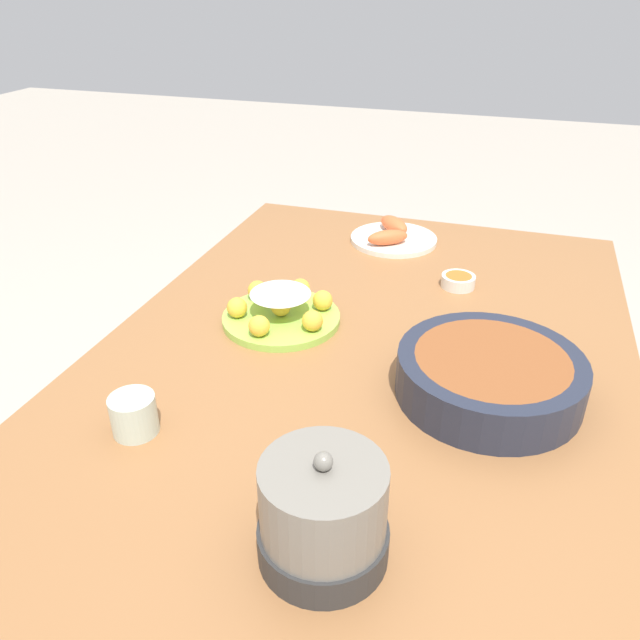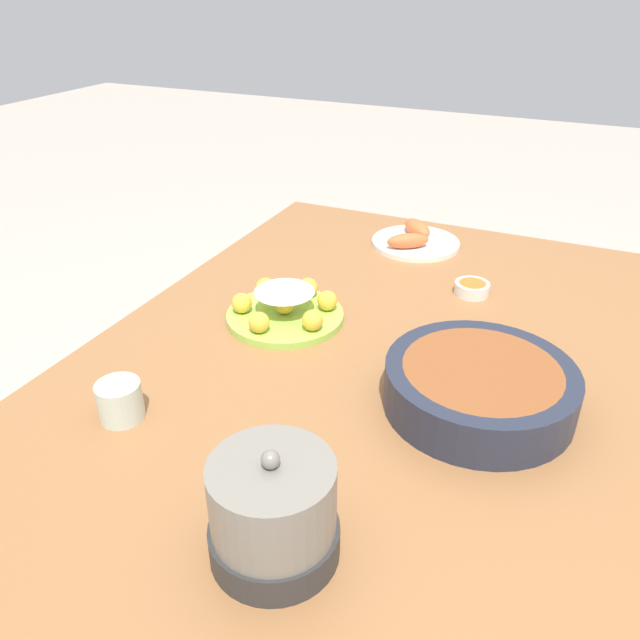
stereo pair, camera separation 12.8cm
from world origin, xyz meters
TOP-DOWN VIEW (x-y plane):
  - ground_plane at (0.00, 0.00)m, footprint 12.00×12.00m
  - dining_table at (0.00, 0.00)m, footprint 1.57×1.05m
  - cake_plate at (-0.07, -0.20)m, footprint 0.26×0.26m
  - serving_bowl at (0.07, 0.25)m, footprint 0.33×0.33m
  - sauce_bowl at (-0.36, 0.15)m, footprint 0.08×0.08m
  - seafood_platter at (-0.59, -0.06)m, footprint 0.24×0.24m
  - cup_near at (0.35, -0.30)m, footprint 0.08×0.08m
  - warming_pot at (0.49, 0.07)m, footprint 0.17×0.17m

SIDE VIEW (x-z plane):
  - ground_plane at x=0.00m, z-range 0.00..0.00m
  - dining_table at x=0.00m, z-range 0.28..0.99m
  - sauce_bowl at x=-0.36m, z-range 0.71..0.74m
  - seafood_platter at x=-0.59m, z-range 0.70..0.76m
  - cake_plate at x=-0.07m, z-range 0.70..0.77m
  - cup_near at x=0.35m, z-range 0.71..0.78m
  - serving_bowl at x=0.07m, z-range 0.71..0.80m
  - warming_pot at x=0.49m, z-range 0.70..0.87m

